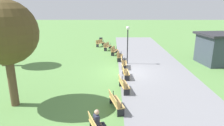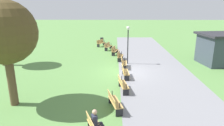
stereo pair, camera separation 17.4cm
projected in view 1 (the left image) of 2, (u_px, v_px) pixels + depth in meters
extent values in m
plane|color=#5B8C47|center=(125.00, 72.00, 16.92)|extent=(120.00, 120.00, 0.00)
cube|color=gray|center=(155.00, 72.00, 16.91)|extent=(37.28, 6.02, 0.01)
cube|color=tan|center=(100.00, 43.00, 27.30)|extent=(1.62, 1.14, 0.04)
cube|color=tan|center=(99.00, 41.00, 27.32)|extent=(1.46, 0.84, 0.40)
cube|color=black|center=(103.00, 44.00, 27.99)|extent=(0.23, 0.36, 0.43)
cylinder|color=black|center=(103.00, 41.00, 27.87)|extent=(0.06, 0.06, 0.30)
cube|color=black|center=(98.00, 46.00, 26.73)|extent=(0.23, 0.36, 0.43)
cylinder|color=black|center=(98.00, 43.00, 26.62)|extent=(0.06, 0.06, 0.30)
cube|color=tan|center=(108.00, 46.00, 25.09)|extent=(1.65, 1.00, 0.04)
cube|color=tan|center=(106.00, 44.00, 25.10)|extent=(1.53, 0.69, 0.40)
cube|color=black|center=(110.00, 47.00, 25.82)|extent=(0.19, 0.37, 0.43)
cylinder|color=black|center=(110.00, 44.00, 25.70)|extent=(0.06, 0.06, 0.30)
cube|color=black|center=(105.00, 49.00, 24.50)|extent=(0.19, 0.37, 0.43)
cylinder|color=black|center=(106.00, 46.00, 24.38)|extent=(0.06, 0.06, 0.30)
cube|color=tan|center=(114.00, 51.00, 22.79)|extent=(1.66, 0.85, 0.04)
cube|color=tan|center=(113.00, 48.00, 22.78)|extent=(1.57, 0.53, 0.40)
cube|color=black|center=(116.00, 51.00, 23.54)|extent=(0.16, 0.38, 0.43)
cylinder|color=black|center=(116.00, 48.00, 23.43)|extent=(0.05, 0.05, 0.30)
cube|color=black|center=(113.00, 54.00, 22.17)|extent=(0.16, 0.38, 0.43)
cylinder|color=black|center=(113.00, 51.00, 22.06)|extent=(0.05, 0.05, 0.30)
cube|color=tan|center=(120.00, 56.00, 20.42)|extent=(1.65, 0.69, 0.04)
cube|color=tan|center=(118.00, 54.00, 20.39)|extent=(1.60, 0.36, 0.40)
cube|color=black|center=(121.00, 56.00, 21.19)|extent=(0.12, 0.38, 0.43)
cylinder|color=black|center=(121.00, 53.00, 21.07)|extent=(0.05, 0.05, 0.30)
cube|color=black|center=(119.00, 60.00, 19.79)|extent=(0.12, 0.38, 0.43)
cylinder|color=black|center=(119.00, 56.00, 19.67)|extent=(0.05, 0.05, 0.30)
cube|color=tan|center=(124.00, 63.00, 18.01)|extent=(1.62, 0.53, 0.04)
cube|color=tan|center=(122.00, 60.00, 17.95)|extent=(1.60, 0.19, 0.40)
cube|color=black|center=(124.00, 63.00, 18.78)|extent=(0.08, 0.38, 0.43)
cylinder|color=black|center=(124.00, 59.00, 18.67)|extent=(0.05, 0.05, 0.30)
cube|color=black|center=(124.00, 68.00, 17.36)|extent=(0.08, 0.38, 0.43)
cylinder|color=black|center=(124.00, 63.00, 17.25)|extent=(0.05, 0.05, 0.30)
cube|color=tan|center=(126.00, 72.00, 15.58)|extent=(1.62, 0.53, 0.04)
cube|color=tan|center=(123.00, 69.00, 15.50)|extent=(1.60, 0.19, 0.40)
cube|color=black|center=(125.00, 72.00, 16.36)|extent=(0.08, 0.38, 0.43)
cylinder|color=black|center=(125.00, 67.00, 16.25)|extent=(0.05, 0.05, 0.30)
cube|color=black|center=(127.00, 78.00, 14.94)|extent=(0.08, 0.38, 0.43)
cylinder|color=black|center=(127.00, 73.00, 14.83)|extent=(0.05, 0.05, 0.30)
cube|color=tan|center=(124.00, 84.00, 13.17)|extent=(1.65, 0.69, 0.04)
cube|color=tan|center=(121.00, 81.00, 13.07)|extent=(1.60, 0.36, 0.40)
cube|color=black|center=(122.00, 83.00, 13.94)|extent=(0.12, 0.38, 0.43)
cylinder|color=black|center=(122.00, 78.00, 13.83)|extent=(0.05, 0.05, 0.30)
cube|color=black|center=(127.00, 92.00, 12.53)|extent=(0.12, 0.38, 0.43)
cylinder|color=black|center=(127.00, 86.00, 12.43)|extent=(0.05, 0.05, 0.30)
cube|color=tan|center=(117.00, 102.00, 10.80)|extent=(1.66, 0.85, 0.04)
cube|color=tan|center=(113.00, 98.00, 10.68)|extent=(1.57, 0.53, 0.40)
cube|color=black|center=(113.00, 100.00, 11.55)|extent=(0.16, 0.38, 0.43)
cylinder|color=black|center=(113.00, 93.00, 11.45)|extent=(0.05, 0.05, 0.30)
cube|color=black|center=(121.00, 112.00, 10.18)|extent=(0.16, 0.38, 0.43)
cylinder|color=black|center=(121.00, 105.00, 10.08)|extent=(0.05, 0.05, 0.30)
cube|color=tan|center=(94.00, 124.00, 8.37)|extent=(1.53, 0.69, 0.40)
cube|color=black|center=(94.00, 124.00, 9.23)|extent=(0.19, 0.37, 0.43)
cylinder|color=black|center=(94.00, 116.00, 9.13)|extent=(0.06, 0.06, 0.30)
cube|color=#2D3347|center=(97.00, 120.00, 8.62)|extent=(0.37, 0.30, 0.50)
sphere|color=tan|center=(97.00, 112.00, 8.52)|extent=(0.22, 0.22, 0.22)
cylinder|color=#23232D|center=(100.00, 124.00, 8.84)|extent=(0.25, 0.38, 0.13)
cylinder|color=#23232D|center=(101.00, 126.00, 8.68)|extent=(0.25, 0.38, 0.13)
cylinder|color=brown|center=(2.00, 48.00, 18.35)|extent=(0.44, 0.44, 3.24)
cylinder|color=brown|center=(12.00, 80.00, 11.00)|extent=(0.44, 0.44, 3.01)
sphere|color=#4C3D1E|center=(5.00, 32.00, 10.27)|extent=(3.35, 3.35, 3.35)
cylinder|color=black|center=(127.00, 47.00, 18.88)|extent=(0.10, 0.10, 3.26)
sphere|color=white|center=(128.00, 28.00, 18.39)|extent=(0.32, 0.32, 0.32)
cylinder|color=black|center=(101.00, 40.00, 29.40)|extent=(0.47, 0.47, 0.83)
cube|color=#38424C|center=(217.00, 50.00, 19.01)|extent=(3.36, 3.14, 2.71)
cube|color=#28282D|center=(219.00, 34.00, 18.60)|extent=(3.92, 3.70, 0.20)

